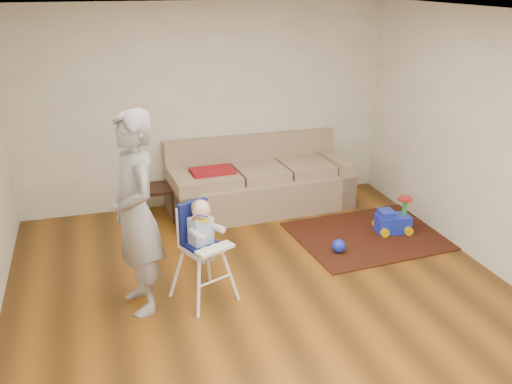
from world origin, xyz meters
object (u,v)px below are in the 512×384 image
object	(u,v)px
sofa	(260,176)
toy_ball	(339,246)
side_table	(157,203)
adult	(136,214)
high_chair	(203,252)
ride_on_toy	(394,215)

from	to	relation	value
sofa	toy_ball	size ratio (longest dim) A/B	15.84
sofa	side_table	world-z (taller)	sofa
sofa	adult	xyz separation A→B (m)	(-1.81, -2.03, 0.50)
side_table	high_chair	size ratio (longest dim) A/B	0.43
side_table	high_chair	bearing A→B (deg)	-84.98
side_table	toy_ball	size ratio (longest dim) A/B	2.89
ride_on_toy	side_table	bearing A→B (deg)	162.25
toy_ball	adult	size ratio (longest dim) A/B	0.08
ride_on_toy	high_chair	bearing A→B (deg)	-155.23
adult	toy_ball	bearing A→B (deg)	89.15
high_chair	side_table	bearing A→B (deg)	71.71
ride_on_toy	toy_ball	xyz separation A→B (m)	(-0.87, -0.33, -0.14)
adult	side_table	bearing A→B (deg)	156.04
ride_on_toy	high_chair	world-z (taller)	high_chair
sofa	ride_on_toy	bearing A→B (deg)	-45.94
sofa	side_table	size ratio (longest dim) A/B	5.48
side_table	sofa	bearing A→B (deg)	-0.22
ride_on_toy	adult	bearing A→B (deg)	-159.16
sofa	adult	world-z (taller)	adult
ride_on_toy	toy_ball	world-z (taller)	ride_on_toy
toy_ball	side_table	bearing A→B (deg)	139.84
high_chair	sofa	bearing A→B (deg)	36.44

